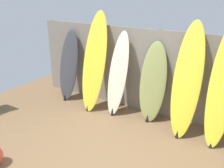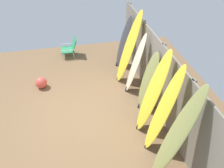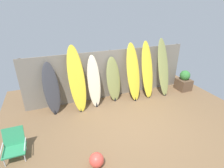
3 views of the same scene
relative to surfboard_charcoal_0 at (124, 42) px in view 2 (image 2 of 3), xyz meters
The scene contains 11 objects.
ground 2.82m from the surfboard_charcoal_0, 38.32° to the right, with size 7.68×7.68×0.00m, color brown.
fence_back 2.14m from the surfboard_charcoal_0, ahead, with size 6.08×0.11×1.80m.
surfboard_charcoal_0 is the anchor object (origin of this frame).
surfboard_yellow_1 0.85m from the surfboard_charcoal_0, ahead, with size 0.61×0.76×2.12m.
surfboard_cream_2 1.39m from the surfboard_charcoal_0, ahead, with size 0.46×0.54×1.75m.
surfboard_olive_3 2.14m from the surfboard_charcoal_0, ahead, with size 0.58×0.49×1.60m.
surfboard_yellow_4 2.86m from the surfboard_charcoal_0, ahead, with size 0.54×0.68×2.06m.
surfboard_yellow_5 3.44m from the surfboard_charcoal_0, ahead, with size 0.44×0.63×2.07m.
surfboard_olive_6 4.13m from the surfboard_charcoal_0, ahead, with size 0.45×0.76×2.13m.
beach_chair 1.97m from the surfboard_charcoal_0, 121.54° to the right, with size 0.50×0.55×0.65m.
beach_ball 2.78m from the surfboard_charcoal_0, 74.98° to the right, with size 0.33×0.33×0.33m, color #E54C3F.
Camera 2 is at (4.67, -0.18, 4.37)m, focal length 40.00 mm.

